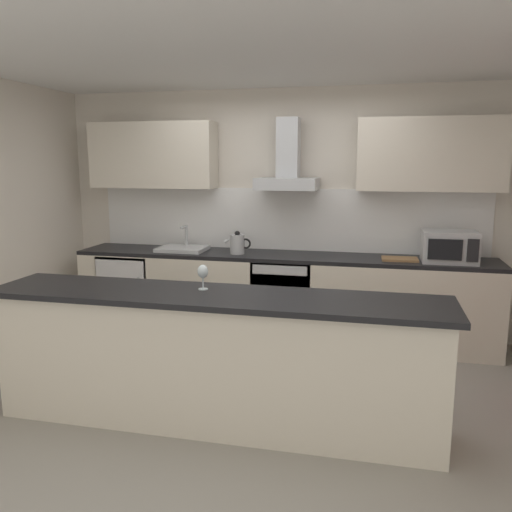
{
  "coord_description": "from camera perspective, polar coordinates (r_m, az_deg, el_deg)",
  "views": [
    {
      "loc": [
        0.96,
        -3.82,
        1.84
      ],
      "look_at": [
        -0.03,
        0.43,
        1.05
      ],
      "focal_mm": 36.58,
      "sensor_mm": 36.0,
      "label": 1
    }
  ],
  "objects": [
    {
      "name": "refrigerator",
      "position": [
        5.97,
        -13.31,
        -3.74
      ],
      "size": [
        0.58,
        0.6,
        0.85
      ],
      "color": "white",
      "rests_on": "ground"
    },
    {
      "name": "oven",
      "position": [
        5.44,
        3.11,
        -4.47
      ],
      "size": [
        0.6,
        0.62,
        0.8
      ],
      "color": "slate",
      "rests_on": "ground"
    },
    {
      "name": "upper_cabinets",
      "position": [
        5.44,
        3.03,
        10.97
      ],
      "size": [
        4.26,
        0.32,
        0.7
      ],
      "color": "beige"
    },
    {
      "name": "counter_island",
      "position": [
        3.72,
        -4.55,
        -11.18
      ],
      "size": [
        3.2,
        0.64,
        0.95
      ],
      "color": "beige",
      "rests_on": "ground"
    },
    {
      "name": "counter_back",
      "position": [
        5.47,
        2.6,
        -4.47
      ],
      "size": [
        4.31,
        0.6,
        0.9
      ],
      "color": "beige",
      "rests_on": "ground"
    },
    {
      "name": "microwave",
      "position": [
        5.26,
        20.39,
        0.96
      ],
      "size": [
        0.5,
        0.38,
        0.3
      ],
      "color": "#B7BABC",
      "rests_on": "counter_back"
    },
    {
      "name": "range_hood",
      "position": [
        5.39,
        3.5,
        9.67
      ],
      "size": [
        0.62,
        0.45,
        0.72
      ],
      "color": "#B7BABC"
    },
    {
      "name": "sink",
      "position": [
        5.64,
        -8.02,
        0.86
      ],
      "size": [
        0.5,
        0.4,
        0.26
      ],
      "color": "silver",
      "rests_on": "counter_back"
    },
    {
      "name": "ceiling",
      "position": [
        4.02,
        -1.01,
        21.31
      ],
      "size": [
        5.9,
        4.41,
        0.02
      ],
      "primitive_type": "cube",
      "color": "white"
    },
    {
      "name": "wine_glass",
      "position": [
        3.68,
        -5.83,
        -1.8
      ],
      "size": [
        0.08,
        0.08,
        0.18
      ],
      "color": "silver",
      "rests_on": "counter_island"
    },
    {
      "name": "chopping_board",
      "position": [
        5.25,
        15.44,
        -0.32
      ],
      "size": [
        0.35,
        0.23,
        0.02
      ],
      "primitive_type": "cube",
      "rotation": [
        0.0,
        0.0,
        0.03
      ],
      "color": "#9E7247",
      "rests_on": "counter_back"
    },
    {
      "name": "ground",
      "position": [
        4.35,
        -0.9,
        -14.89
      ],
      "size": [
        5.9,
        4.41,
        0.02
      ],
      "primitive_type": "cube",
      "color": "gray"
    },
    {
      "name": "kettle",
      "position": [
        5.4,
        -2.04,
        1.35
      ],
      "size": [
        0.29,
        0.15,
        0.24
      ],
      "color": "#B7BABC",
      "rests_on": "counter_back"
    },
    {
      "name": "wall_back",
      "position": [
        5.69,
        3.38,
        4.79
      ],
      "size": [
        5.9,
        0.12,
        2.6
      ],
      "primitive_type": "cube",
      "color": "silver",
      "rests_on": "ground"
    },
    {
      "name": "backsplash_tile",
      "position": [
        5.63,
        3.24,
        4.02
      ],
      "size": [
        4.17,
        0.02,
        0.66
      ],
      "primitive_type": "cube",
      "color": "white"
    }
  ]
}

